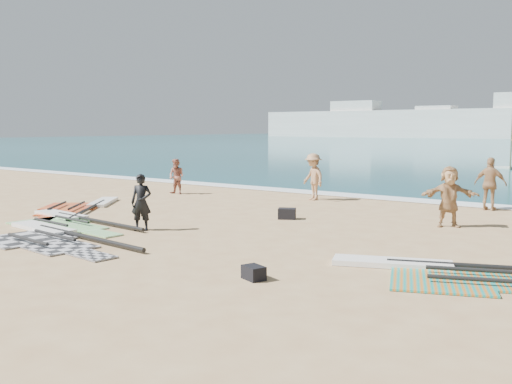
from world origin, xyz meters
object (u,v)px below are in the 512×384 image
Objects in this scene: rig_grey at (48,236)px; beachgoer_back at (490,184)px; gear_bag_near at (287,214)px; gear_bag_far at (254,273)px; rig_orange at (452,273)px; beachgoer_right at (449,197)px; person_wetsuit at (141,202)px; rig_green at (66,221)px; beachgoer_mid at (313,177)px; beachgoer_left at (177,176)px; rig_red at (83,207)px.

beachgoer_back is (8.54, 12.87, 0.94)m from rig_grey.
gear_bag_near is 0.29× the size of beachgoer_back.
gear_bag_far is (3.65, -6.84, -0.04)m from gear_bag_near.
gear_bag_near reaches higher than gear_bag_far.
gear_bag_far is (7.21, -0.12, 0.09)m from rig_grey.
rig_grey is at bearing 172.60° from rig_orange.
person_wetsuit is at bearing -171.67° from beachgoer_right.
gear_bag_near reaches higher than rig_green.
gear_bag_near is at bearing 52.90° from beachgoer_back.
beachgoer_right is (6.74, -3.20, -0.04)m from beachgoer_mid.
gear_bag_near is 0.35× the size of beachgoer_left.
person_wetsuit is at bearing -118.29° from gear_bag_near.
rig_red is (-4.24, 4.33, -0.00)m from rig_grey.
beachgoer_mid reaches higher than gear_bag_far.
beachgoer_mid is at bearing 122.93° from beachgoer_right.
rig_orange is at bearing -19.37° from beachgoer_mid.
rig_green is 7.26m from gear_bag_near.
beachgoer_mid reaches higher than person_wetsuit.
beachgoer_left is (-11.73, 9.89, 0.67)m from gear_bag_far.
rig_grey is 1.07× the size of rig_green.
rig_red is 2.96× the size of beachgoer_right.
beachgoer_right is at bearing -10.23° from beachgoer_left.
beachgoer_back is (4.98, 6.15, 0.80)m from gear_bag_near.
rig_grey reaches higher than rig_green.
gear_bag_far is 0.28× the size of person_wetsuit.
person_wetsuit is at bearing 57.02° from beachgoer_back.
rig_green is at bearing -179.44° from beachgoer_right.
beachgoer_left is (-14.88, 7.16, 0.77)m from rig_orange.
rig_grey is 1.00× the size of rig_orange.
beachgoer_right is at bearing 10.71° from person_wetsuit.
rig_red is 15.40m from beachgoer_back.
person_wetsuit is (-2.35, -4.36, 0.67)m from gear_bag_near.
person_wetsuit is 0.86× the size of beachgoer_mid.
rig_grey is 6.06m from rig_red.
beachgoer_left is (-5.73, 7.41, -0.03)m from person_wetsuit.
rig_grey reaches higher than rig_red.
beachgoer_mid is (-8.68, 9.01, 0.94)m from rig_orange.
beachgoer_left is 6.48m from beachgoer_mid.
beachgoer_mid is (5.93, 7.29, 0.94)m from rig_red.
rig_orange is at bearing -103.22° from beachgoer_right.
rig_red is 3.43× the size of beachgoer_left.
rig_red is 3.30× the size of person_wetsuit.
rig_green is at bearing -138.56° from gear_bag_near.
rig_green is 0.93× the size of rig_orange.
rig_red is at bearing 166.21° from beachgoer_right.
beachgoer_mid reaches higher than rig_orange.
rig_red is at bearing 35.65° from beachgoer_back.
gear_bag_near reaches higher than rig_grey.
gear_bag_far is at bearing -129.79° from beachgoer_right.
gear_bag_far is at bearing -7.27° from rig_green.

